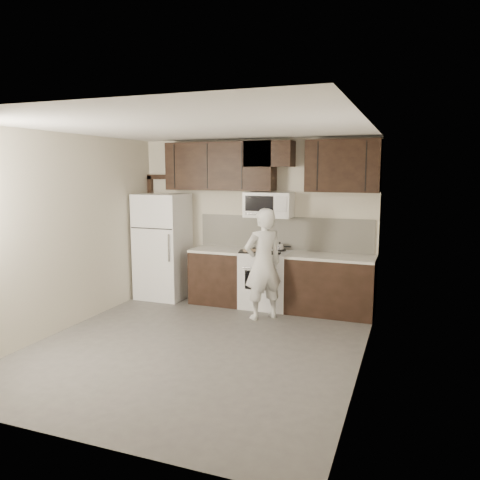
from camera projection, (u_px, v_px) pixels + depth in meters
The scene contains 14 objects.
floor at pixel (197, 346), 5.90m from camera, with size 4.50×4.50×0.00m, color #514E4C.
back_wall at pixel (255, 222), 7.79m from camera, with size 4.00×4.00×0.00m, color beige.
ceiling at pixel (194, 127), 5.50m from camera, with size 4.50×4.50×0.00m, color white.
counter_run at pixel (284, 281), 7.42m from camera, with size 2.95×0.64×0.91m.
stove at pixel (266, 279), 7.53m from camera, with size 0.76×0.66×0.94m.
backsplash at pixel (283, 233), 7.63m from camera, with size 2.90×0.02×0.54m, color silver.
upper_cabinets at pixel (264, 165), 7.42m from camera, with size 3.48×0.35×0.78m.
microwave at pixel (269, 205), 7.46m from camera, with size 0.76×0.42×0.40m.
refrigerator at pixel (163, 246), 8.06m from camera, with size 0.80×0.76×1.80m.
door_trim at pixel (153, 223), 8.43m from camera, with size 0.50×0.08×2.12m.
saucepan at pixel (280, 247), 7.53m from camera, with size 0.26×0.15×0.15m.
baking_tray at pixel (251, 252), 7.40m from camera, with size 0.37×0.27×0.02m, color black.
pizza at pixel (251, 250), 7.40m from camera, with size 0.25×0.25×0.02m, color beige.
person at pixel (263, 264), 6.89m from camera, with size 0.60×0.40×1.65m, color silver.
Camera 1 is at (2.48, -5.09, 2.19)m, focal length 35.00 mm.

